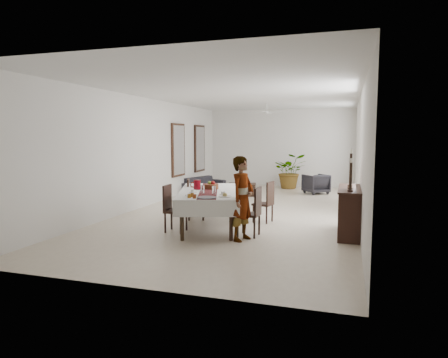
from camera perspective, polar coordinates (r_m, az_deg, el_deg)
floor at (r=11.19m, az=2.93°, el=-4.56°), size 6.00×12.00×0.00m
ceiling at (r=11.06m, az=3.03°, el=11.96°), size 6.00×12.00×0.02m
wall_back at (r=16.88m, az=8.03°, el=4.42°), size 6.00×0.02×3.20m
wall_front at (r=5.41m, az=-12.93°, el=1.08°), size 6.00×0.02×3.20m
wall_left at (r=12.10m, az=-10.95°, el=3.76°), size 0.02×12.00×3.20m
wall_right at (r=10.67m, az=18.81°, el=3.27°), size 0.02×12.00×3.20m
dining_table_top at (r=9.11m, az=-2.19°, el=-1.89°), size 1.85×2.86×0.06m
table_leg_fl at (r=7.98m, az=-6.01°, el=-6.07°), size 0.10×0.10×0.77m
table_leg_fr at (r=7.94m, az=1.02°, el=-6.10°), size 0.10×0.10×0.77m
table_leg_bl at (r=10.44m, az=-4.61°, el=-3.19°), size 0.10×0.10×0.77m
table_leg_br at (r=10.41m, az=0.73°, el=-3.19°), size 0.10×0.10×0.77m
tablecloth_top at (r=9.11m, az=-2.20°, el=-1.68°), size 2.10×3.11×0.01m
tablecloth_drape_left at (r=9.17m, az=-6.23°, el=-2.67°), size 0.86×2.72×0.33m
tablecloth_drape_right at (r=9.13m, az=1.86°, el=-2.68°), size 0.86×2.72×0.33m
tablecloth_drape_near at (r=7.73m, az=-2.56°, el=-4.26°), size 1.25×0.40×0.33m
tablecloth_drape_far at (r=10.53m, az=-1.92°, el=-1.51°), size 1.25×0.40×0.33m
table_runner at (r=9.10m, az=-2.20°, el=-1.63°), size 1.20×2.75×0.00m
red_pitcher at (r=9.27m, az=-3.87°, el=-0.83°), size 0.21×0.21×0.22m
pitcher_handle at (r=9.27m, az=-4.44°, el=-0.83°), size 0.13×0.06×0.13m
wine_glass_near at (r=8.38m, az=-1.46°, el=-1.66°), size 0.08×0.08×0.19m
wine_glass_mid at (r=8.50m, az=-3.08°, el=-1.56°), size 0.08×0.08×0.19m
teacup_right at (r=8.44m, az=-0.11°, el=-2.02°), size 0.10×0.10×0.07m
saucer_right at (r=8.44m, az=-0.11°, el=-2.19°), size 0.17×0.17×0.01m
teacup_left at (r=8.74m, az=-4.46°, el=-1.76°), size 0.10×0.10×0.07m
saucer_left at (r=8.74m, az=-4.45°, el=-1.93°), size 0.17×0.17×0.01m
plate_near_right at (r=8.11m, az=0.13°, el=-2.52°), size 0.26×0.26×0.02m
bread_near_right at (r=8.11m, az=0.13°, el=-2.30°), size 0.10×0.10×0.10m
plate_near_left at (r=8.30m, az=-4.68°, el=-2.34°), size 0.26×0.26×0.02m
plate_far_left at (r=9.72m, az=-4.15°, el=-1.11°), size 0.26×0.26×0.02m
serving_tray at (r=7.96m, az=-2.49°, el=-2.67°), size 0.40×0.40×0.02m
jam_jar_a at (r=7.93m, az=-4.25°, el=-2.49°), size 0.07×0.07×0.08m
jam_jar_b at (r=8.01m, az=-5.01°, el=-2.41°), size 0.07×0.07×0.08m
jam_jar_c at (r=8.11m, az=-4.55°, el=-2.30°), size 0.07×0.07×0.08m
fruit_basket at (r=9.37m, az=-1.80°, el=-1.08°), size 0.33×0.33×0.11m
fruit_red at (r=9.38m, az=-1.60°, el=-0.56°), size 0.10×0.10×0.10m
fruit_green at (r=9.39m, az=-2.07°, el=-0.56°), size 0.09×0.09×0.09m
chair_right_near_seat at (r=8.31m, az=3.54°, el=-5.07°), size 0.46×0.46×0.05m
chair_right_near_leg_fl at (r=8.15m, az=4.36°, el=-7.03°), size 0.05×0.05×0.43m
chair_right_near_leg_fr at (r=8.48m, az=5.04°, el=-6.52°), size 0.05×0.05×0.43m
chair_right_near_leg_bl at (r=8.25m, az=1.98°, el=-6.85°), size 0.05×0.05×0.43m
chair_right_near_leg_br at (r=8.58m, az=2.74°, el=-6.36°), size 0.05×0.05×0.43m
chair_right_near_back at (r=8.21m, az=4.87°, el=-3.13°), size 0.07×0.44×0.55m
chair_right_far_seat at (r=9.69m, az=5.58°, el=-3.58°), size 0.50×0.50×0.05m
chair_right_far_leg_fl at (r=9.51m, az=6.10°, el=-5.20°), size 0.05×0.05×0.42m
chair_right_far_leg_fr at (r=9.83m, az=6.90°, el=-4.85°), size 0.05×0.05×0.42m
chair_right_far_leg_bl at (r=9.65m, az=4.21°, el=-5.02°), size 0.05×0.05×0.42m
chair_right_far_leg_br at (r=9.96m, az=5.06°, el=-4.68°), size 0.05×0.05×0.42m
chair_right_far_back at (r=9.58m, az=6.65°, el=-1.97°), size 0.13×0.42×0.54m
chair_left_near_seat at (r=8.73m, az=-6.90°, el=-4.59°), size 0.45×0.45×0.05m
chair_left_near_leg_fl at (r=9.00m, az=-7.51°, el=-5.82°), size 0.04×0.04×0.43m
chair_left_near_leg_fr at (r=8.69m, az=-8.40°, el=-6.27°), size 0.04×0.04×0.43m
chair_left_near_leg_bl at (r=8.88m, az=-5.38°, el=-5.97°), size 0.04×0.04×0.43m
chair_left_near_leg_br at (r=8.55m, az=-6.21°, el=-6.43°), size 0.04×0.04×0.43m
chair_left_near_back at (r=8.76m, az=-8.11°, el=-2.62°), size 0.06×0.43×0.55m
chair_left_far_seat at (r=10.01m, az=-3.99°, el=-3.22°), size 0.55×0.55×0.05m
chair_left_far_leg_fl at (r=10.23m, az=-4.92°, el=-4.37°), size 0.05×0.05×0.42m
chair_left_far_leg_fr at (r=9.89m, az=-5.03°, el=-4.74°), size 0.05×0.05×0.42m
chair_left_far_leg_bl at (r=10.22m, az=-2.96°, el=-4.37°), size 0.05×0.05×0.42m
chair_left_far_leg_br at (r=9.88m, az=-2.99°, el=-4.74°), size 0.05×0.05×0.42m
chair_left_far_back at (r=9.98m, az=-5.11°, el=-1.57°), size 0.18×0.42×0.54m
woman at (r=7.91m, az=2.62°, el=-2.80°), size 0.57×0.71×1.68m
sideboard_body at (r=8.81m, az=17.46°, el=-4.53°), size 0.43×1.60×0.96m
sideboard_top at (r=8.74m, az=17.56°, el=-1.33°), size 0.47×1.67×0.03m
candlestick_near_base at (r=8.15m, az=17.58°, el=-1.61°), size 0.11×0.11×0.03m
candlestick_near_shaft at (r=8.12m, az=17.64°, el=0.37°), size 0.05×0.05×0.53m
candlestick_near_candle at (r=8.10m, az=17.71°, el=2.55°), size 0.04×0.04×0.09m
candlestick_mid_base at (r=8.58m, az=17.57°, el=-1.25°), size 0.11×0.11×0.03m
candlestick_mid_shaft at (r=8.54m, az=17.65°, el=1.17°), size 0.05×0.05×0.69m
candlestick_mid_candle at (r=8.52m, az=17.73°, el=3.78°), size 0.04×0.04×0.09m
candlestick_far_base at (r=9.00m, az=17.56°, el=-0.92°), size 0.11×0.11×0.03m
candlestick_far_shaft at (r=8.97m, az=17.62°, el=1.05°), size 0.05×0.05×0.59m
candlestick_far_candle at (r=8.95m, az=17.69°, el=3.19°), size 0.04×0.04×0.09m
sofa at (r=15.05m, az=-2.94°, el=-0.77°), size 1.31×2.04×0.56m
armchair at (r=14.88m, az=12.99°, el=-0.68°), size 1.09×1.09×0.72m
coffee_table at (r=14.10m, az=2.57°, el=-1.49°), size 1.05×0.79×0.42m
potted_plant at (r=16.17m, az=9.44°, el=1.12°), size 1.47×1.34×1.39m
mirror_frame_near at (r=14.06m, az=-6.56°, el=4.13°), size 0.06×1.05×1.85m
mirror_glass_near at (r=14.05m, az=-6.43°, el=4.13°), size 0.01×0.90×1.70m
mirror_frame_far at (r=16.01m, az=-3.51°, el=4.38°), size 0.06×1.05×1.85m
mirror_glass_far at (r=15.99m, az=-3.40°, el=4.38°), size 0.01×0.90×1.70m
fan_rod at (r=13.97m, az=6.11°, el=10.28°), size 0.04×0.04×0.20m
fan_hub at (r=13.95m, az=6.10°, el=9.46°), size 0.16×0.16×0.08m
fan_blade_n at (r=14.30m, az=6.37°, el=9.37°), size 0.10×0.55×0.01m
fan_blade_s at (r=13.61m, az=5.81°, el=9.55°), size 0.10×0.55×0.01m
fan_blade_e at (r=13.89m, az=7.53°, el=9.46°), size 0.55×0.10×0.01m
fan_blade_w at (r=14.02m, az=4.68°, el=9.46°), size 0.55×0.10×0.01m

